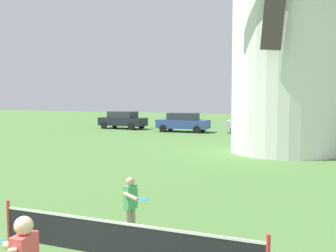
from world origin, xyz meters
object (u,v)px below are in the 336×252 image
at_px(player_far, 131,202).
at_px(parked_car_blue, 183,122).
at_px(tennis_net, 120,241).
at_px(parked_car_silver, 255,123).
at_px(parked_car_black, 123,120).
at_px(windmill, 286,25).

relative_size(player_far, parked_car_blue, 0.30).
xyz_separation_m(tennis_net, player_far, (-0.85, 1.99, 0.03)).
xyz_separation_m(player_far, parked_car_silver, (-1.65, 24.11, 0.10)).
distance_m(player_far, parked_car_black, 27.54).
distance_m(tennis_net, player_far, 2.17).
bearing_deg(parked_car_black, player_far, -60.68).
height_order(tennis_net, parked_car_silver, parked_car_silver).
bearing_deg(player_far, parked_car_black, 119.32).
bearing_deg(player_far, windmill, 83.54).
distance_m(windmill, tennis_net, 17.13).
distance_m(player_far, parked_car_silver, 24.17).
bearing_deg(parked_car_silver, parked_car_black, -179.52).
bearing_deg(windmill, parked_car_black, 146.58).
distance_m(tennis_net, parked_car_blue, 26.50).
distance_m(player_far, parked_car_blue, 24.34).
height_order(tennis_net, player_far, player_far).
distance_m(tennis_net, parked_car_black, 29.69).
xyz_separation_m(windmill, parked_car_blue, (-8.98, 9.13, -5.80)).
bearing_deg(tennis_net, parked_car_black, 118.88).
xyz_separation_m(parked_car_black, parked_car_blue, (6.10, -0.82, -0.00)).
bearing_deg(windmill, player_far, -96.46).
xyz_separation_m(tennis_net, parked_car_blue, (-8.24, 25.18, 0.13)).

